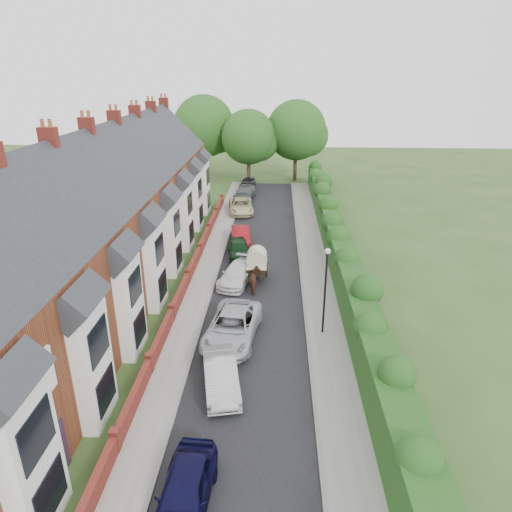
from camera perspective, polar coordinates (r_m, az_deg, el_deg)
The scene contains 24 objects.
ground at distance 22.92m, azimuth 0.40°, elevation -14.76°, with size 140.00×140.00×0.00m, color #2D4C1E.
road at distance 32.38m, azimuth 0.32°, elevation -2.88°, with size 6.00×58.00×0.02m, color black.
pavement_hedge_side at distance 32.46m, azimuth 7.58°, elevation -2.93°, with size 2.20×58.00×0.12m, color gray.
pavement_house_side at distance 32.73m, azimuth -6.44°, elevation -2.65°, with size 1.70×58.00×0.12m, color gray.
kerb_hedge_side at distance 32.38m, azimuth 5.73°, elevation -2.89°, with size 0.18×58.00×0.13m, color gray.
kerb_house_side at distance 32.61m, azimuth -5.05°, elevation -2.67°, with size 0.18×58.00×0.13m, color gray.
hedge at distance 32.05m, azimuth 10.92°, elevation -0.47°, with size 2.10×58.00×2.85m.
terrace_row at distance 31.92m, azimuth -18.73°, elevation 4.13°, with size 9.05×40.50×11.50m.
garden_wall_row at distance 31.84m, azimuth -8.52°, elevation -2.71°, with size 0.35×40.35×1.10m.
lamppost at distance 24.77m, azimuth 8.70°, elevation -3.07°, with size 0.32×0.32×5.16m.
tree_far_left at distance 58.98m, azimuth -0.58°, elevation 14.49°, with size 7.14×6.80×9.29m.
tree_far_right at distance 60.85m, azimuth 5.42°, elevation 15.21°, with size 7.98×7.60×10.31m.
tree_far_back at distance 62.45m, azimuth -6.08°, elevation 15.65°, with size 8.40×8.00×10.82m.
car_navy at distance 17.34m, azimuth -8.90°, elevation -27.09°, with size 1.73×4.30×1.46m, color black.
car_silver_a at distance 21.86m, azimuth -4.43°, elevation -14.60°, with size 1.50×4.31×1.42m, color #AAAAAF.
car_silver_b at distance 25.22m, azimuth -2.97°, elevation -8.82°, with size 2.60×5.63×1.57m, color #B8BAC0.
car_white at distance 31.63m, azimuth -2.33°, elevation -2.23°, with size 1.86×4.58×1.33m, color silver.
car_green at distance 35.91m, azimuth -2.18°, elevation 0.91°, with size 1.64×4.07×1.39m, color black.
car_red at distance 38.87m, azimuth -1.94°, elevation 2.61°, with size 1.44×4.14×1.36m, color maroon.
car_beige at distance 47.25m, azimuth -1.90°, elevation 6.27°, with size 2.37×5.14×1.43m, color beige.
car_grey at distance 52.44m, azimuth -1.38°, elevation 7.93°, with size 2.06×5.06×1.47m, color #4C4F53.
car_black at distance 57.32m, azimuth -1.07°, elevation 9.14°, with size 1.61×4.01×1.36m, color black.
horse at distance 30.31m, azimuth -0.08°, elevation -3.13°, with size 0.84×1.83×1.55m, color #4C2A1C.
horse_cart at distance 31.88m, azimuth 0.09°, elevation -0.67°, with size 1.48×3.26×2.35m.
Camera 1 is at (0.72, -18.25, 13.85)m, focal length 32.00 mm.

